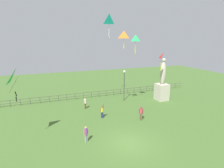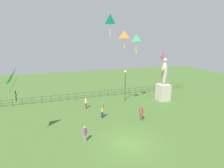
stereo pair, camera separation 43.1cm
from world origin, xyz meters
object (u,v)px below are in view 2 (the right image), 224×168
object	(u,v)px
statue_monument	(163,87)
kite_1	(165,57)
kite_3	(110,20)
kite_2	(18,77)
person_2	(85,133)
person_3	(86,102)
lamppost	(125,79)
person_0	(102,111)
kite_4	(124,35)
person_1	(141,113)
kite_0	(136,39)

from	to	relation	value
statue_monument	kite_1	distance (m)	5.31
kite_3	kite_2	bearing A→B (deg)	-140.37
kite_2	kite_3	distance (m)	15.59
person_2	kite_3	world-z (taller)	kite_3
person_3	kite_2	size ratio (longest dim) A/B	0.55
lamppost	kite_3	xyz separation A→B (m)	(-1.76, 1.63, 8.45)
person_3	kite_2	bearing A→B (deg)	-136.20
person_0	kite_4	size ratio (longest dim) A/B	0.85
lamppost	kite_3	distance (m)	8.78
person_0	person_1	bearing A→B (deg)	-28.39
kite_2	kite_4	xyz separation A→B (m)	(11.30, 4.41, 3.50)
statue_monument	lamppost	xyz separation A→B (m)	(-5.64, 1.59, 1.35)
statue_monument	person_2	distance (m)	15.51
person_0	person_3	world-z (taller)	person_0
person_3	kite_1	bearing A→B (deg)	-11.65
lamppost	person_0	size ratio (longest dim) A/B	2.66
kite_3	kite_4	size ratio (longest dim) A/B	1.58
statue_monument	lamppost	world-z (taller)	statue_monument
person_1	person_0	bearing A→B (deg)	151.61
person_3	kite_2	distance (m)	10.60
kite_4	lamppost	bearing A→B (deg)	63.26
statue_monument	kite_2	bearing A→B (deg)	-162.04
lamppost	kite_4	bearing A→B (deg)	-116.74
person_0	person_1	xyz separation A→B (m)	(4.00, -2.16, 0.08)
person_1	kite_3	bearing A→B (deg)	95.22
statue_monument	kite_2	size ratio (longest dim) A/B	2.29
kite_1	kite_3	distance (m)	9.24
person_2	kite_0	size ratio (longest dim) A/B	0.62
person_0	person_3	distance (m)	3.78
person_1	kite_0	bearing A→B (deg)	72.41
lamppost	kite_0	size ratio (longest dim) A/B	1.90
statue_monument	kite_2	xyz separation A→B (m)	(-18.55, -6.01, 4.02)
person_2	lamppost	bearing A→B (deg)	49.41
person_3	kite_2	xyz separation A→B (m)	(-6.68, -6.40, 5.18)
lamppost	kite_1	size ratio (longest dim) A/B	1.90
person_2	person_3	world-z (taller)	person_3
lamppost	person_2	world-z (taller)	lamppost
person_2	kite_3	size ratio (longest dim) A/B	0.46
kite_0	kite_1	size ratio (longest dim) A/B	1.00
kite_1	kite_2	bearing A→B (deg)	-166.05
person_0	kite_4	distance (m)	9.44
person_1	person_2	size ratio (longest dim) A/B	1.10
kite_0	kite_2	size ratio (longest dim) A/B	0.88
kite_3	statue_monument	bearing A→B (deg)	-23.53
lamppost	kite_3	size ratio (longest dim) A/B	1.43
lamppost	person_0	bearing A→B (deg)	-136.24
kite_1	kite_2	distance (m)	17.65
lamppost	statue_monument	bearing A→B (deg)	-15.76
person_0	kite_3	xyz separation A→B (m)	(3.22, 6.39, 10.95)
lamppost	kite_4	world-z (taller)	kite_4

